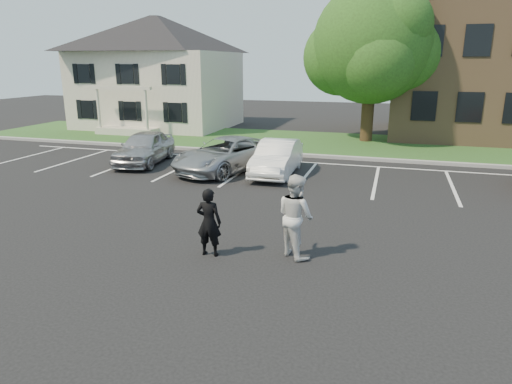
# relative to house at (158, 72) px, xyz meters

# --- Properties ---
(ground_plane) EXTENTS (90.00, 90.00, 0.00)m
(ground_plane) POSITION_rel_house_xyz_m (13.00, -19.97, -3.83)
(ground_plane) COLOR black
(ground_plane) RESTS_ON ground
(curb) EXTENTS (40.00, 0.30, 0.15)m
(curb) POSITION_rel_house_xyz_m (13.00, -7.97, -3.75)
(curb) COLOR gray
(curb) RESTS_ON ground
(grass_strip) EXTENTS (44.00, 8.00, 0.08)m
(grass_strip) POSITION_rel_house_xyz_m (13.00, -3.97, -3.79)
(grass_strip) COLOR #2A4D1C
(grass_strip) RESTS_ON ground
(stall_lines) EXTENTS (34.00, 5.36, 0.01)m
(stall_lines) POSITION_rel_house_xyz_m (14.40, -11.02, -3.82)
(stall_lines) COLOR silver
(stall_lines) RESTS_ON ground
(house) EXTENTS (10.30, 9.22, 7.60)m
(house) POSITION_rel_house_xyz_m (0.00, 0.00, 0.00)
(house) COLOR #BCB59E
(house) RESTS_ON ground
(tree) EXTENTS (7.80, 7.20, 8.80)m
(tree) POSITION_rel_house_xyz_m (14.87, -2.50, 1.52)
(tree) COLOR black
(tree) RESTS_ON ground
(man_black_suit) EXTENTS (0.63, 0.42, 1.68)m
(man_black_suit) POSITION_rel_house_xyz_m (12.27, -20.44, -2.99)
(man_black_suit) COLOR black
(man_black_suit) RESTS_ON ground
(man_white_shirt) EXTENTS (1.24, 1.21, 2.01)m
(man_white_shirt) POSITION_rel_house_xyz_m (14.25, -19.86, -2.82)
(man_white_shirt) COLOR silver
(man_white_shirt) RESTS_ON ground
(car_silver_west) EXTENTS (2.35, 4.56, 1.49)m
(car_silver_west) POSITION_rel_house_xyz_m (5.40, -11.60, -3.09)
(car_silver_west) COLOR #ACABB0
(car_silver_west) RESTS_ON ground
(car_silver_minivan) EXTENTS (4.07, 5.68, 1.44)m
(car_silver_minivan) POSITION_rel_house_xyz_m (9.56, -11.96, -3.11)
(car_silver_minivan) COLOR #A1A4A8
(car_silver_minivan) RESTS_ON ground
(car_white_sedan) EXTENTS (1.63, 4.30, 1.40)m
(car_white_sedan) POSITION_rel_house_xyz_m (11.77, -11.91, -3.13)
(car_white_sedan) COLOR white
(car_white_sedan) RESTS_ON ground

